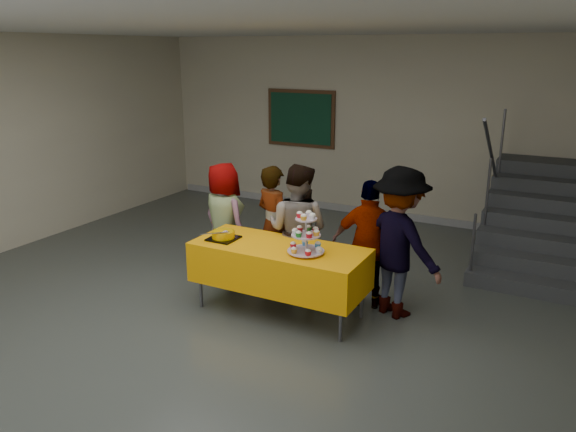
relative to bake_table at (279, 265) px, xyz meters
name	(u,v)px	position (x,y,z in m)	size (l,w,h in m)	color
room_shell	(189,125)	(-0.40, -0.92, 1.57)	(10.00, 10.04, 3.02)	#4C514C
bake_table	(279,265)	(0.00, 0.00, 0.00)	(1.88, 0.78, 0.77)	#595960
cupcake_stand	(306,237)	(0.35, -0.07, 0.39)	(0.38, 0.38, 0.44)	silver
bear_cake	(223,234)	(-0.65, -0.09, 0.27)	(0.32, 0.36, 0.12)	black
schoolchild_a	(224,220)	(-1.12, 0.62, 0.17)	(0.71, 0.46, 1.45)	slate
schoolchild_b	(274,225)	(-0.47, 0.72, 0.18)	(0.53, 0.35, 1.47)	slate
schoolchild_c	(298,230)	(-0.06, 0.56, 0.22)	(0.75, 0.59, 1.55)	slate
schoolchild_d	(370,245)	(0.79, 0.62, 0.17)	(0.85, 0.35, 1.44)	slate
schoolchild_e	(399,243)	(1.13, 0.57, 0.26)	(1.05, 0.61, 1.63)	slate
staircase	(537,222)	(2.30, 3.19, -0.07)	(1.30, 2.40, 2.04)	#424447
noticeboard	(301,118)	(-1.76, 4.03, 1.04)	(1.30, 0.05, 1.00)	#472B16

